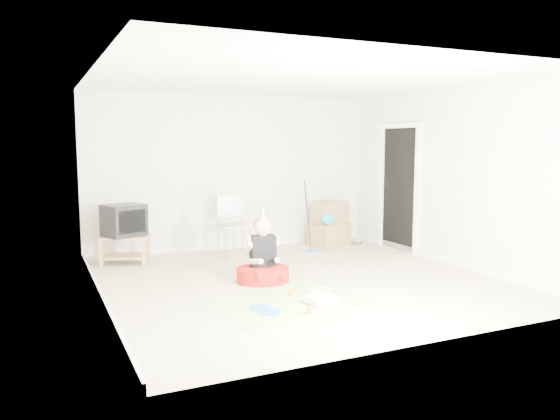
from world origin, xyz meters
name	(u,v)px	position (x,y,z in m)	size (l,w,h in m)	color
ground	(300,281)	(0.00, 0.00, 0.00)	(5.00, 5.00, 0.00)	#C1B38A
doorway_recess	(400,190)	(2.48, 1.20, 1.02)	(0.02, 0.90, 2.05)	black
tv_stand	(125,247)	(-1.92, 1.99, 0.25)	(0.78, 0.63, 0.43)	#AD784E
crt_tv	(124,220)	(-1.92, 1.99, 0.66)	(0.55, 0.45, 0.47)	black
folding_chair	(234,226)	(-0.23, 1.89, 0.49)	(0.46, 0.44, 1.00)	#9A9BA0
cardboard_boxes	(330,225)	(1.58, 1.99, 0.38)	(0.72, 0.63, 0.78)	#99784A
floor_mop	(314,237)	(1.06, 1.58, 0.26)	(0.31, 0.39, 1.18)	blue
book_pile	(354,241)	(2.10, 1.99, 0.04)	(0.27, 0.30, 0.08)	#216534
seated_woman	(263,265)	(-0.46, 0.16, 0.22)	(0.76, 0.76, 1.01)	#9B150E
party_mat	(286,303)	(-0.60, -0.85, 0.00)	(1.66, 1.20, 0.01)	#F7347B
birthday_cake	(321,300)	(-0.24, -1.03, 0.05)	(0.37, 0.31, 0.15)	white
blue_plate_near	(260,308)	(-0.94, -0.92, 0.01)	(0.24, 0.24, 0.01)	blue
blue_plate_far	(270,312)	(-0.90, -1.10, 0.01)	(0.25, 0.25, 0.01)	blue
orange_cup_near	(292,292)	(-0.40, -0.61, 0.04)	(0.07, 0.07, 0.08)	orange
orange_cup_far	(310,310)	(-0.53, -1.31, 0.04)	(0.07, 0.07, 0.08)	orange
blue_party_hat	(326,288)	(-0.02, -0.76, 0.09)	(0.12, 0.12, 0.17)	blue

